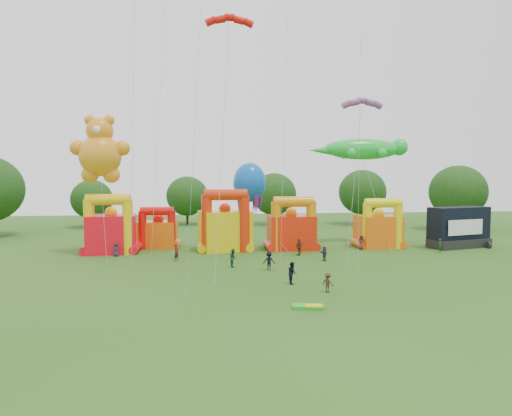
{
  "coord_description": "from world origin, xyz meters",
  "views": [
    {
      "loc": [
        -5.39,
        -28.82,
        9.02
      ],
      "look_at": [
        0.14,
        18.0,
        5.72
      ],
      "focal_mm": 32.0,
      "sensor_mm": 36.0,
      "label": 1
    }
  ],
  "objects": [
    {
      "name": "bouncy_castle_0",
      "position": [
        -16.07,
        25.91,
        2.65
      ],
      "size": [
        5.87,
        4.88,
        7.0
      ],
      "color": "red",
      "rests_on": "ground"
    },
    {
      "name": "spectator_1",
      "position": [
        -8.17,
        19.79,
        0.89
      ],
      "size": [
        0.73,
        0.78,
        1.78
      ],
      "primitive_type": "imported",
      "rotation": [
        0.0,
        0.0,
        0.93
      ],
      "color": "#4B1615",
      "rests_on": "ground"
    },
    {
      "name": "spectator_4",
      "position": [
        5.52,
        21.68,
        0.96
      ],
      "size": [
        1.19,
        1.03,
        1.92
      ],
      "primitive_type": "imported",
      "rotation": [
        0.0,
        0.0,
        3.75
      ],
      "color": "#412E1A",
      "rests_on": "ground"
    },
    {
      "name": "spectator_7",
      "position": [
        22.35,
        21.37,
        0.85
      ],
      "size": [
        0.74,
        0.67,
        1.7
      ],
      "primitive_type": "imported",
      "rotation": [
        0.0,
        0.0,
        0.56
      ],
      "color": "#153619",
      "rests_on": "ground"
    },
    {
      "name": "bouncy_castle_2",
      "position": [
        -2.67,
        26.2,
        2.82
      ],
      "size": [
        6.65,
        5.83,
        7.48
      ],
      "color": "#D8BF0B",
      "rests_on": "ground"
    },
    {
      "name": "parafoil_kites",
      "position": [
        2.71,
        15.27,
        10.87
      ],
      "size": [
        29.12,
        16.7,
        31.88
      ],
      "color": "red",
      "rests_on": "ground"
    },
    {
      "name": "spectator_5",
      "position": [
        7.49,
        18.14,
        0.78
      ],
      "size": [
        0.78,
        1.51,
        1.55
      ],
      "primitive_type": "imported",
      "rotation": [
        0.0,
        0.0,
        4.95
      ],
      "color": "#2B3148",
      "rests_on": "ground"
    },
    {
      "name": "spectator_0",
      "position": [
        -15.09,
        23.52,
        0.76
      ],
      "size": [
        0.84,
        0.65,
        1.53
      ],
      "primitive_type": "imported",
      "rotation": [
        0.0,
        0.0,
        0.23
      ],
      "color": "#26253D",
      "rests_on": "ground"
    },
    {
      "name": "spectator_8",
      "position": [
        2.05,
        8.25,
        0.93
      ],
      "size": [
        0.71,
        0.91,
        1.86
      ],
      "primitive_type": "imported",
      "rotation": [
        0.0,
        0.0,
        1.58
      ],
      "color": "black",
      "rests_on": "ground"
    },
    {
      "name": "octopus_kite",
      "position": [
        2.12,
        29.21,
        4.46
      ],
      "size": [
        6.02,
        12.48,
        10.94
      ],
      "color": "blue",
      "rests_on": "ground"
    },
    {
      "name": "spectator_2",
      "position": [
        -2.39,
        15.95,
        0.91
      ],
      "size": [
        0.81,
        0.98,
        1.81
      ],
      "primitive_type": "imported",
      "rotation": [
        0.0,
        0.0,
        1.72
      ],
      "color": "#1A4231",
      "rests_on": "ground"
    },
    {
      "name": "gecko_kite",
      "position": [
        16.41,
        28.84,
        9.09
      ],
      "size": [
        13.73,
        8.99,
        14.19
      ],
      "color": "green",
      "rests_on": "ground"
    },
    {
      "name": "bouncy_castle_4",
      "position": [
        16.87,
        26.5,
        2.39
      ],
      "size": [
        5.45,
        4.53,
        6.3
      ],
      "color": "#F15D0D",
      "rests_on": "ground"
    },
    {
      "name": "tree_ring",
      "position": [
        -1.17,
        0.61,
        6.26
      ],
      "size": [
        122.31,
        124.4,
        12.07
      ],
      "color": "#352314",
      "rests_on": "ground"
    },
    {
      "name": "bouncy_castle_1",
      "position": [
        -10.98,
        29.4,
        2.01
      ],
      "size": [
        4.9,
        4.1,
        5.24
      ],
      "color": "#E65E0C",
      "rests_on": "ground"
    },
    {
      "name": "ground",
      "position": [
        0.0,
        0.0,
        0.0
      ],
      "size": [
        160.0,
        160.0,
        0.0
      ],
      "primitive_type": "plane",
      "color": "#285116",
      "rests_on": "ground"
    },
    {
      "name": "folded_kite_bundle",
      "position": [
        1.71,
        1.06,
        0.14
      ],
      "size": [
        2.16,
        1.4,
        0.31
      ],
      "color": "green",
      "rests_on": "ground"
    },
    {
      "name": "diamond_kites",
      "position": [
        -1.11,
        12.94,
        17.54
      ],
      "size": [
        21.29,
        14.34,
        38.54
      ],
      "color": "red",
      "rests_on": "ground"
    },
    {
      "name": "spectator_3",
      "position": [
        0.94,
        14.04,
        0.89
      ],
      "size": [
        1.23,
        0.81,
        1.78
      ],
      "primitive_type": "imported",
      "rotation": [
        0.0,
        0.0,
        3.01
      ],
      "color": "black",
      "rests_on": "ground"
    },
    {
      "name": "bouncy_castle_3",
      "position": [
        5.51,
        26.13,
        2.5
      ],
      "size": [
        5.55,
        4.47,
        6.6
      ],
      "color": "red",
      "rests_on": "ground"
    },
    {
      "name": "teddy_bear_kite",
      "position": [
        -16.84,
        25.02,
        10.02
      ],
      "size": [
        6.74,
        6.4,
        16.1
      ],
      "color": "orange",
      "rests_on": "ground"
    },
    {
      "name": "stage_trailer",
      "position": [
        26.94,
        25.26,
        2.49
      ],
      "size": [
        8.56,
        5.07,
        5.17
      ],
      "color": "black",
      "rests_on": "ground"
    },
    {
      "name": "spectator_6",
      "position": [
        14.0,
        24.88,
        0.88
      ],
      "size": [
        1.02,
        0.88,
        1.76
      ],
      "primitive_type": "imported",
      "rotation": [
        0.0,
        0.0,
        5.82
      ],
      "color": "#58191D",
      "rests_on": "ground"
    },
    {
      "name": "spectator_9",
      "position": [
        4.24,
        5.16,
        0.77
      ],
      "size": [
        1.1,
        1.11,
        1.54
      ],
      "primitive_type": "imported",
      "rotation": [
        0.0,
        0.0,
        2.33
      ],
      "color": "#3D2818",
      "rests_on": "ground"
    }
  ]
}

